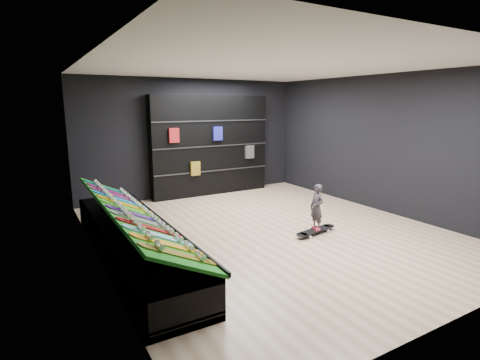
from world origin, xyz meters
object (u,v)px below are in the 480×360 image
floor_skateboard (316,232)px  child (316,216)px  back_shelving (210,145)px  display_rack (132,243)px

floor_skateboard → child: size_ratio=1.92×
back_shelving → child: bearing=-86.3°
display_rack → floor_skateboard: bearing=-10.3°
display_rack → back_shelving: (2.96, 3.32, 1.04)m
display_rack → floor_skateboard: (3.21, -0.58, -0.20)m
back_shelving → child: 4.02m
back_shelving → floor_skateboard: 4.10m
back_shelving → floor_skateboard: bearing=-86.3°
display_rack → child: 3.26m
display_rack → back_shelving: size_ratio=1.39×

